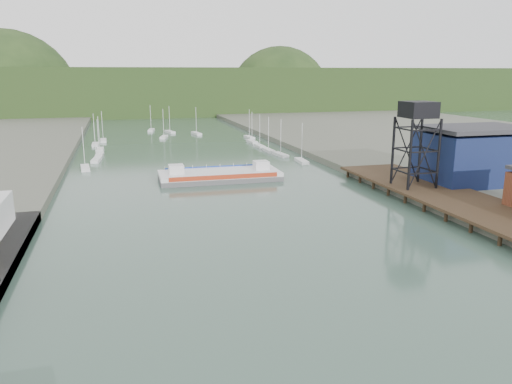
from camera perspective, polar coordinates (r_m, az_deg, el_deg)
east_pier at (r=91.53m, az=22.89°, el=-1.14°), size 14.00×70.00×2.45m
lift_tower at (r=98.61m, az=18.04°, el=8.36°), size 6.50×6.50×16.00m
blue_shed at (r=110.03m, az=23.71°, el=3.84°), size 20.50×14.50×11.30m
marina_sailboats at (r=165.34m, az=-8.67°, el=5.35°), size 57.71×92.65×0.90m
distant_hills at (r=326.12m, az=-13.00°, el=10.88°), size 500.00×120.00×80.00m
chain_ferry at (r=111.53m, az=-4.17°, el=1.95°), size 26.77×11.24×3.83m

